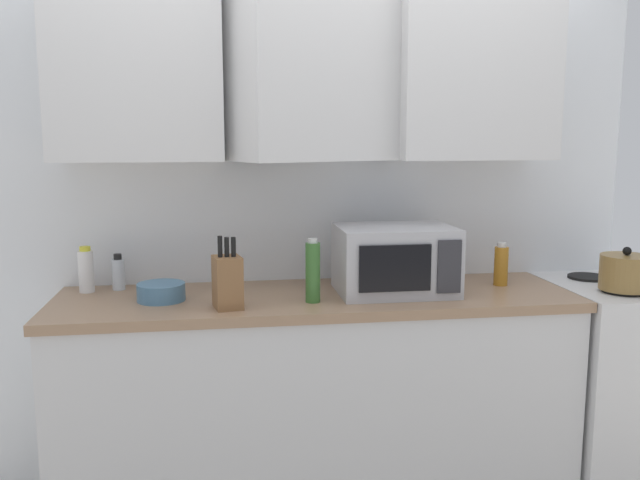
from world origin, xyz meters
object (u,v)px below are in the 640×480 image
knife_block (227,281)px  bottle_amber_vinegar (501,265)px  bowl_ceramic_small (161,292)px  microwave (395,260)px  bottle_white_jar (86,270)px  bottle_green_oil (313,272)px  kettle (626,272)px  stove_range (633,380)px  bottle_clear_tall (118,273)px

knife_block → bottle_amber_vinegar: (1.20, 0.22, -0.01)m
knife_block → bottle_amber_vinegar: knife_block is taller
knife_block → bowl_ceramic_small: (-0.26, 0.16, -0.07)m
microwave → bottle_white_jar: bearing=171.3°
bottle_white_jar → bottle_green_oil: bearing=-18.6°
knife_block → bottle_green_oil: (0.33, 0.04, 0.02)m
microwave → bottle_white_jar: (-1.28, 0.20, -0.05)m
microwave → knife_block: size_ratio=1.71×
kettle → microwave: size_ratio=0.43×
stove_range → bowl_ceramic_small: (-2.09, 0.01, 0.48)m
bottle_white_jar → bowl_ceramic_small: (0.32, -0.20, -0.06)m
microwave → bottle_white_jar: size_ratio=2.46×
bowl_ceramic_small → kettle: bearing=-4.3°
stove_range → bottle_amber_vinegar: size_ratio=4.79×
knife_block → bottle_clear_tall: bearing=140.3°
stove_range → bowl_ceramic_small: 2.14m
stove_range → knife_block: size_ratio=3.25×
bottle_amber_vinegar → bottle_clear_tall: size_ratio=1.23×
knife_block → bowl_ceramic_small: knife_block is taller
bottle_amber_vinegar → bottle_clear_tall: bearing=174.5°
microwave → stove_range: bearing=-0.3°
bottle_clear_tall → stove_range: bearing=-5.7°
stove_range → microwave: bearing=179.7°
kettle → bottle_amber_vinegar: size_ratio=1.10×
kettle → bowl_ceramic_small: size_ratio=1.09×
stove_range → bowl_ceramic_small: bowl_ceramic_small is taller
stove_range → bottle_amber_vinegar: bearing=173.8°
bottle_white_jar → bottle_clear_tall: (0.13, 0.03, -0.02)m
knife_block → bottle_clear_tall: knife_block is taller
stove_range → bottle_white_jar: 2.48m
stove_range → bottle_white_jar: (-2.41, 0.20, 0.54)m
knife_block → bottle_green_oil: 0.34m
stove_range → bottle_clear_tall: size_ratio=5.88×
kettle → bottle_clear_tall: (-2.11, 0.37, -0.01)m
bottle_amber_vinegar → bowl_ceramic_small: bearing=-177.5°
knife_block → kettle: bearing=0.4°
kettle → bowl_ceramic_small: 1.92m
bottle_green_oil → bowl_ceramic_small: bearing=169.2°
stove_range → bowl_ceramic_small: size_ratio=4.79×
knife_block → bottle_white_jar: knife_block is taller
bottle_green_oil → bowl_ceramic_small: size_ratio=1.34×
kettle → bottle_green_oil: bearing=178.6°
bottle_amber_vinegar → knife_block: bearing=-169.6°
bottle_clear_tall → bowl_ceramic_small: bottle_clear_tall is taller
stove_range → kettle: bearing=-140.5°
stove_range → bottle_green_oil: bottle_green_oil is taller
kettle → bottle_green_oil: (-1.32, 0.03, 0.04)m
kettle → bottle_white_jar: bottle_white_jar is taller
knife_block → bottle_amber_vinegar: size_ratio=1.47×
stove_range → bottle_green_oil: size_ratio=3.58×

